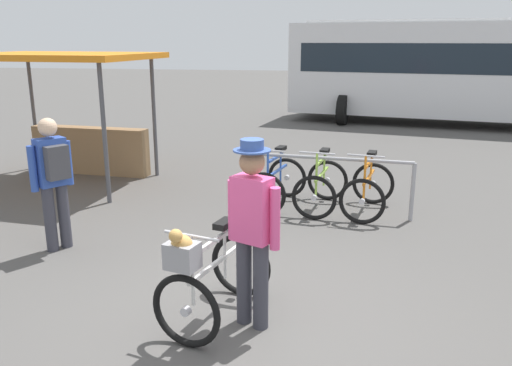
% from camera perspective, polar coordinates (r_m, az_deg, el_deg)
% --- Properties ---
extents(ground_plane, '(80.00, 80.00, 0.00)m').
position_cam_1_polar(ground_plane, '(4.96, -0.65, -15.22)').
color(ground_plane, '#514F4C').
extents(bike_rack_rail, '(2.50, 0.29, 0.88)m').
position_cam_1_polar(bike_rack_rail, '(7.77, 7.76, 1.17)').
color(bike_rack_rail, '#99999E').
rests_on(bike_rack_rail, ground).
extents(racked_bike_blue, '(0.88, 1.22, 0.97)m').
position_cam_1_polar(racked_bike_blue, '(8.15, 2.25, 0.01)').
color(racked_bike_blue, black).
rests_on(racked_bike_blue, ground).
extents(racked_bike_lime, '(0.81, 1.17, 0.97)m').
position_cam_1_polar(racked_bike_lime, '(8.03, 7.12, -0.34)').
color(racked_bike_lime, black).
rests_on(racked_bike_lime, ground).
extents(racked_bike_orange, '(0.86, 1.21, 0.97)m').
position_cam_1_polar(racked_bike_orange, '(7.96, 12.10, -0.70)').
color(racked_bike_orange, black).
rests_on(racked_bike_orange, ground).
extents(featured_bicycle, '(0.92, 1.25, 1.09)m').
position_cam_1_polar(featured_bicycle, '(4.77, -5.18, -10.06)').
color(featured_bicycle, black).
rests_on(featured_bicycle, ground).
extents(person_with_featured_bike, '(0.49, 0.32, 1.72)m').
position_cam_1_polar(person_with_featured_bike, '(4.58, -0.40, -4.81)').
color(person_with_featured_bike, '#383842').
rests_on(person_with_featured_bike, ground).
extents(pedestrian_with_backpack, '(0.45, 0.48, 1.64)m').
position_cam_1_polar(pedestrian_with_backpack, '(6.75, -21.21, 0.70)').
color(pedestrian_with_backpack, '#383842').
rests_on(pedestrian_with_backpack, ground).
extents(bus_distant, '(10.29, 4.55, 3.08)m').
position_cam_1_polar(bus_distant, '(17.11, 21.42, 11.73)').
color(bus_distant, silver).
rests_on(bus_distant, ground).
extents(market_stall, '(3.27, 2.53, 2.30)m').
position_cam_1_polar(market_stall, '(10.15, -19.20, 8.14)').
color(market_stall, '#4C4C51').
rests_on(market_stall, ground).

